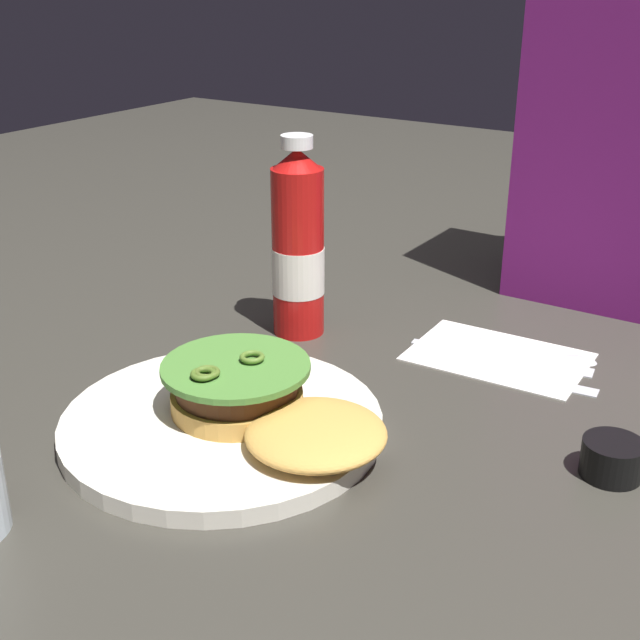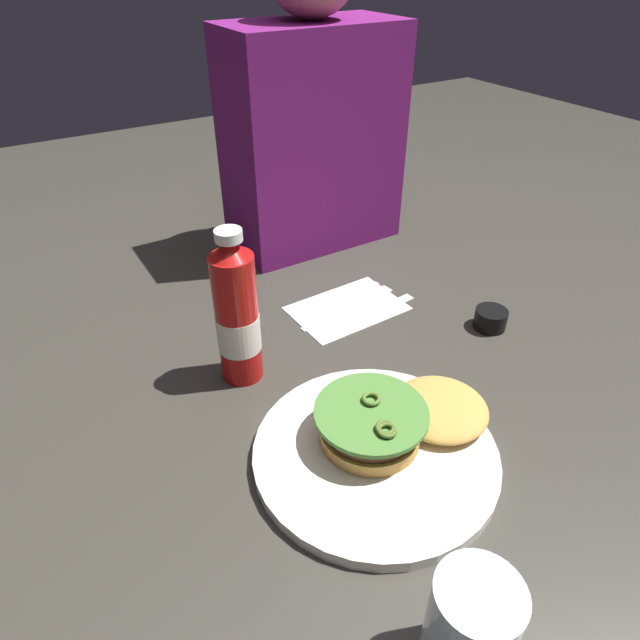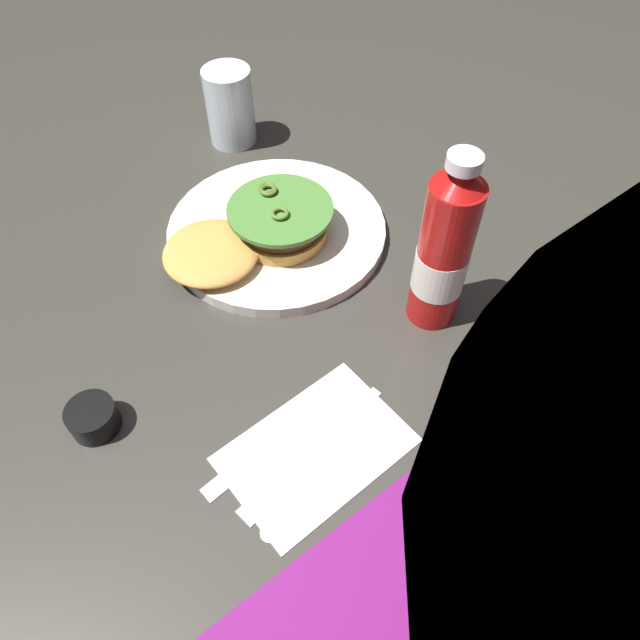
{
  "view_description": "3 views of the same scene",
  "coord_description": "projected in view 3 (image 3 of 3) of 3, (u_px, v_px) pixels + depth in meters",
  "views": [
    {
      "loc": [
        0.31,
        -0.54,
        0.4
      ],
      "look_at": [
        -0.13,
        0.13,
        0.05
      ],
      "focal_mm": 47.47,
      "sensor_mm": 36.0,
      "label": 1
    },
    {
      "loc": [
        -0.42,
        -0.37,
        0.52
      ],
      "look_at": [
        -0.09,
        0.17,
        0.06
      ],
      "focal_mm": 30.62,
      "sensor_mm": 36.0,
      "label": 2
    },
    {
      "loc": [
        0.18,
        0.47,
        0.56
      ],
      "look_at": [
        -0.07,
        0.15,
        0.04
      ],
      "focal_mm": 33.11,
      "sensor_mm": 36.0,
      "label": 3
    }
  ],
  "objects": [
    {
      "name": "condiment_cup",
      "position": [
        93.0,
        418.0,
        0.61
      ],
      "size": [
        0.05,
        0.05,
        0.03
      ],
      "primitive_type": "cylinder",
      "color": "black",
      "rests_on": "ground_plane"
    },
    {
      "name": "fork_utensil",
      "position": [
        303.0,
        460.0,
        0.59
      ],
      "size": [
        0.2,
        0.05,
        0.0
      ],
      "color": "silver",
      "rests_on": "napkin"
    },
    {
      "name": "butter_knife",
      "position": [
        274.0,
        438.0,
        0.61
      ],
      "size": [
        0.21,
        0.04,
        0.0
      ],
      "color": "silver",
      "rests_on": "napkin"
    },
    {
      "name": "ketchup_bottle",
      "position": [
        443.0,
        253.0,
        0.64
      ],
      "size": [
        0.06,
        0.06,
        0.23
      ],
      "color": "#B61311",
      "rests_on": "ground_plane"
    },
    {
      "name": "water_glass",
      "position": [
        230.0,
        107.0,
        0.89
      ],
      "size": [
        0.07,
        0.07,
        0.12
      ],
      "primitive_type": "cylinder",
      "color": "silver",
      "rests_on": "ground_plane"
    },
    {
      "name": "ground_plane",
      "position": [
        203.0,
        294.0,
        0.74
      ],
      "size": [
        3.0,
        3.0,
        0.0
      ],
      "primitive_type": "plane",
      "color": "#36342D"
    },
    {
      "name": "napkin",
      "position": [
        316.0,
        449.0,
        0.6
      ],
      "size": [
        0.19,
        0.13,
        0.0
      ],
      "primitive_type": "cube",
      "rotation": [
        0.0,
        0.0,
        0.03
      ],
      "color": "white",
      "rests_on": "ground_plane"
    },
    {
      "name": "burger_sandwich",
      "position": [
        255.0,
        233.0,
        0.75
      ],
      "size": [
        0.23,
        0.14,
        0.05
      ],
      "color": "gold",
      "rests_on": "dinner_plate"
    },
    {
      "name": "spoon_utensil",
      "position": [
        317.0,
        493.0,
        0.57
      ],
      "size": [
        0.19,
        0.03,
        0.0
      ],
      "color": "silver",
      "rests_on": "napkin"
    },
    {
      "name": "dinner_plate",
      "position": [
        277.0,
        230.0,
        0.79
      ],
      "size": [
        0.29,
        0.29,
        0.02
      ],
      "primitive_type": "cylinder",
      "color": "silver",
      "rests_on": "ground_plane"
    }
  ]
}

